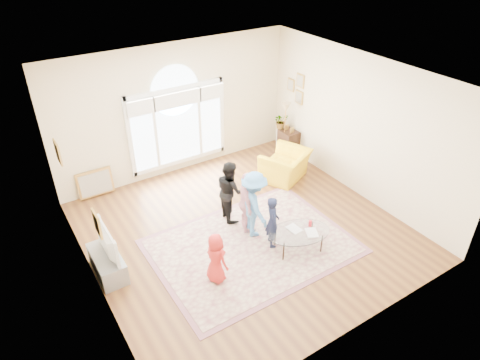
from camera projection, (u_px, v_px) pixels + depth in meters
ground at (244, 230)px, 8.85m from camera, size 6.00×6.00×0.00m
room_shell at (179, 114)px, 10.05m from camera, size 6.00×6.00×6.00m
area_rug at (252, 246)px, 8.41m from camera, size 3.60×2.60×0.02m
rug_border at (252, 246)px, 8.42m from camera, size 3.80×2.80×0.01m
tv_console at (107, 264)px, 7.70m from camera, size 0.45×1.00×0.42m
television at (103, 243)px, 7.45m from camera, size 0.16×0.97×0.56m
coffee_table at (299, 233)px, 8.15m from camera, size 1.39×1.09×0.54m
armchair at (285, 165)px, 10.41m from camera, size 1.41×1.34×0.72m
side_cabinet at (288, 143)px, 11.45m from camera, size 0.40×0.50×0.70m
floor_lamp at (286, 111)px, 10.90m from camera, size 0.31×0.31×1.51m
plant_pedestal at (280, 140)px, 11.60m from camera, size 0.20×0.20×0.70m
potted_plant at (281, 121)px, 11.30m from camera, size 0.44×0.41×0.42m
leaning_picture at (98, 196)px, 9.93m from camera, size 0.80×0.14×0.62m
child_red at (216, 258)px, 7.39m from camera, size 0.41×0.54×0.98m
child_navy at (272, 222)px, 8.17m from camera, size 0.39×0.47×1.09m
child_black at (230, 191)px, 8.87m from camera, size 0.60×0.72×1.33m
child_pink at (247, 203)px, 8.49m from camera, size 0.62×0.85×1.34m
child_blue at (254, 204)px, 8.37m from camera, size 0.65×0.98×1.42m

